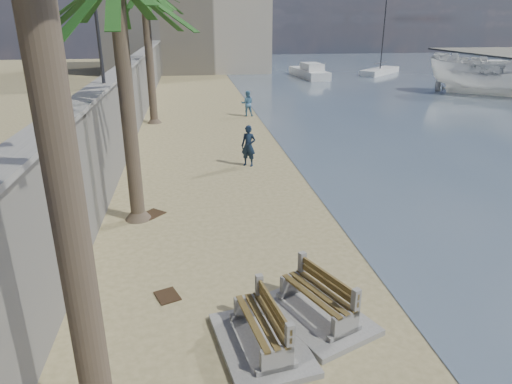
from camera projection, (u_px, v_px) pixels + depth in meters
seawall at (131, 100)px, 23.85m from camera, size 0.45×70.00×3.50m
wall_cap at (128, 64)px, 23.21m from camera, size 0.80×70.00×0.12m
end_building at (186, 7)px, 52.01m from camera, size 18.00×12.00×14.00m
bench_near at (261, 328)px, 8.35m from camera, size 1.86×2.43×0.92m
bench_far at (317, 300)px, 9.15m from camera, size 2.32×2.70×0.95m
person_a at (248, 143)px, 18.59m from camera, size 0.84×0.75×1.93m
person_b at (247, 102)px, 28.28m from camera, size 0.91×0.74×1.74m
boat_cruiser at (496, 72)px, 35.56m from camera, size 5.42×5.41×4.45m
yacht_near at (492, 71)px, 49.59m from camera, size 3.74×12.49×1.50m
yacht_far at (309, 74)px, 47.46m from camera, size 2.65×7.60×1.50m
sailboat_west at (380, 71)px, 50.17m from camera, size 6.15×6.13×9.15m
debris_c at (152, 214)px, 14.18m from camera, size 0.91×0.92×0.03m
debris_d at (167, 296)px, 10.00m from camera, size 0.63×0.69×0.03m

